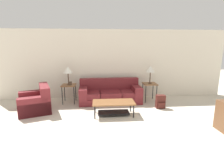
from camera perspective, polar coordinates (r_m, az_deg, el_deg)
wall_back at (r=6.74m, az=-0.52°, el=6.42°), size 8.96×0.06×2.60m
couch at (r=6.33m, az=-0.66°, el=-3.22°), size 2.20×1.01×0.82m
armchair at (r=5.92m, az=-23.54°, el=-5.44°), size 1.20×1.31×0.80m
coffee_table at (r=5.12m, az=0.52°, el=-6.91°), size 1.21×0.60×0.41m
side_table_left at (r=6.35m, az=-13.92°, el=-0.89°), size 0.48×0.51×0.65m
side_table_right at (r=6.54m, az=12.21°, el=-0.43°), size 0.48×0.51×0.65m
table_lamp_left at (r=6.25m, az=-14.20°, el=4.37°), size 0.33×0.33×0.64m
table_lamp_right at (r=6.44m, az=12.45°, el=4.68°), size 0.33×0.33×0.64m
backpack at (r=5.92m, az=15.54°, el=-5.62°), size 0.29×0.25×0.44m
picture_frame at (r=6.24m, az=-13.43°, el=0.23°), size 0.10×0.04×0.13m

